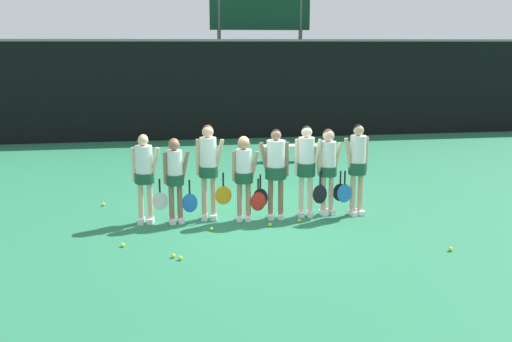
% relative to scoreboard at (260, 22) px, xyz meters
% --- Properties ---
extents(ground_plane, '(140.00, 140.00, 0.00)m').
position_rel_scoreboard_xyz_m(ground_plane, '(-2.10, -11.44, -4.04)').
color(ground_plane, '#26724C').
extents(fence_windscreen, '(60.00, 0.08, 3.42)m').
position_rel_scoreboard_xyz_m(fence_windscreen, '(-2.10, -1.71, -2.31)').
color(fence_windscreen, black).
rests_on(fence_windscreen, ground_plane).
extents(scoreboard, '(3.73, 0.15, 5.17)m').
position_rel_scoreboard_xyz_m(scoreboard, '(0.00, 0.00, 0.00)').
color(scoreboard, '#515156').
rests_on(scoreboard, ground_plane).
extents(bench_courtside, '(1.65, 0.45, 0.46)m').
position_rel_scoreboard_xyz_m(bench_courtside, '(-0.16, -6.06, -3.64)').
color(bench_courtside, silver).
rests_on(bench_courtside, ground_plane).
extents(player_0, '(0.64, 0.36, 1.67)m').
position_rel_scoreboard_xyz_m(player_0, '(-4.14, -11.40, -3.05)').
color(player_0, beige).
rests_on(player_0, ground_plane).
extents(player_1, '(0.62, 0.33, 1.60)m').
position_rel_scoreboard_xyz_m(player_1, '(-3.58, -11.48, -3.11)').
color(player_1, '#8C664C').
rests_on(player_1, ground_plane).
extents(player_2, '(0.66, 0.37, 1.81)m').
position_rel_scoreboard_xyz_m(player_2, '(-2.95, -11.34, -2.96)').
color(player_2, tan).
rests_on(player_2, ground_plane).
extents(player_3, '(0.62, 0.34, 1.61)m').
position_rel_scoreboard_xyz_m(player_3, '(-2.30, -11.53, -3.08)').
color(player_3, tan).
rests_on(player_3, ground_plane).
extents(player_4, '(0.69, 0.41, 1.73)m').
position_rel_scoreboard_xyz_m(player_4, '(-1.70, -11.51, -3.01)').
color(player_4, '#8C664C').
rests_on(player_4, ground_plane).
extents(player_5, '(0.63, 0.36, 1.77)m').
position_rel_scoreboard_xyz_m(player_5, '(-1.08, -11.46, -2.99)').
color(player_5, beige).
rests_on(player_5, ground_plane).
extents(player_6, '(0.64, 0.35, 1.69)m').
position_rel_scoreboard_xyz_m(player_6, '(-0.63, -11.40, -3.03)').
color(player_6, beige).
rests_on(player_6, ground_plane).
extents(player_7, '(0.63, 0.35, 1.78)m').
position_rel_scoreboard_xyz_m(player_7, '(-0.09, -11.53, -2.99)').
color(player_7, tan).
rests_on(player_7, ground_plane).
extents(tennis_ball_0, '(0.07, 0.07, 0.07)m').
position_rel_scoreboard_xyz_m(tennis_ball_0, '(-3.70, -13.38, -4.00)').
color(tennis_ball_0, '#CCE033').
rests_on(tennis_ball_0, ground_plane).
extents(tennis_ball_1, '(0.07, 0.07, 0.07)m').
position_rel_scoreboard_xyz_m(tennis_ball_1, '(-4.51, -12.74, -4.00)').
color(tennis_ball_1, '#CCE033').
rests_on(tennis_ball_1, ground_plane).
extents(tennis_ball_2, '(0.07, 0.07, 0.07)m').
position_rel_scoreboard_xyz_m(tennis_ball_2, '(0.75, -13.82, -4.00)').
color(tennis_ball_2, '#CCE033').
rests_on(tennis_ball_2, ground_plane).
extents(tennis_ball_3, '(0.07, 0.07, 0.07)m').
position_rel_scoreboard_xyz_m(tennis_ball_3, '(-5.04, -10.08, -4.00)').
color(tennis_ball_3, '#CCE033').
rests_on(tennis_ball_3, ground_plane).
extents(tennis_ball_4, '(0.06, 0.06, 0.06)m').
position_rel_scoreboard_xyz_m(tennis_ball_4, '(-3.63, -10.63, -4.00)').
color(tennis_ball_4, '#CCE033').
rests_on(tennis_ball_4, ground_plane).
extents(tennis_ball_5, '(0.06, 0.06, 0.06)m').
position_rel_scoreboard_xyz_m(tennis_ball_5, '(-0.66, -10.30, -4.00)').
color(tennis_ball_5, '#CCE033').
rests_on(tennis_ball_5, ground_plane).
extents(tennis_ball_6, '(0.07, 0.07, 0.07)m').
position_rel_scoreboard_xyz_m(tennis_ball_6, '(-2.98, -12.11, -4.00)').
color(tennis_ball_6, '#CCE033').
rests_on(tennis_ball_6, ground_plane).
extents(tennis_ball_7, '(0.07, 0.07, 0.07)m').
position_rel_scoreboard_xyz_m(tennis_ball_7, '(-1.29, -11.85, -4.00)').
color(tennis_ball_7, '#CCE033').
rests_on(tennis_ball_7, ground_plane).
extents(tennis_ball_8, '(0.07, 0.07, 0.07)m').
position_rel_scoreboard_xyz_m(tennis_ball_8, '(-1.89, -12.03, -4.00)').
color(tennis_ball_8, '#CCE033').
rests_on(tennis_ball_8, ground_plane).
extents(tennis_ball_9, '(0.07, 0.07, 0.07)m').
position_rel_scoreboard_xyz_m(tennis_ball_9, '(-3.60, -13.51, -4.00)').
color(tennis_ball_9, '#CCE033').
rests_on(tennis_ball_9, ground_plane).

